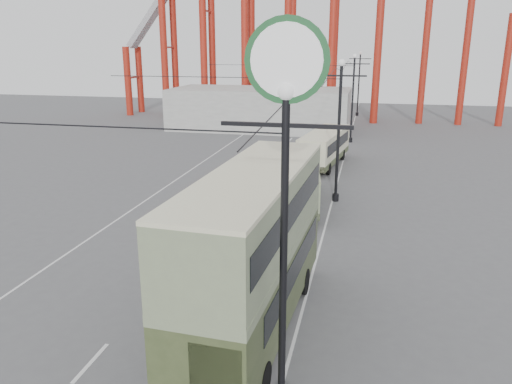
% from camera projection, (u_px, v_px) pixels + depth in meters
% --- Properties ---
extents(ground, '(160.00, 160.00, 0.00)m').
position_uv_depth(ground, '(145.00, 334.00, 18.22)').
color(ground, '#545457').
rests_on(ground, ground).
extents(road_markings, '(12.52, 120.00, 0.01)m').
position_uv_depth(road_markings, '(249.00, 188.00, 36.83)').
color(road_markings, silver).
rests_on(road_markings, ground).
extents(lamp_post_near, '(3.20, 0.44, 10.80)m').
position_uv_depth(lamp_post_near, '(285.00, 143.00, 12.00)').
color(lamp_post_near, black).
rests_on(lamp_post_near, ground).
extents(lamp_post_mid, '(3.20, 0.44, 9.32)m').
position_uv_depth(lamp_post_mid, '(339.00, 133.00, 32.54)').
color(lamp_post_mid, black).
rests_on(lamp_post_mid, ground).
extents(lamp_post_far, '(3.20, 0.44, 9.32)m').
position_uv_depth(lamp_post_far, '(353.00, 99.00, 53.12)').
color(lamp_post_far, black).
rests_on(lamp_post_far, ground).
extents(lamp_post_distant, '(3.20, 0.44, 9.32)m').
position_uv_depth(lamp_post_distant, '(359.00, 84.00, 73.69)').
color(lamp_post_distant, black).
rests_on(lamp_post_distant, ground).
extents(fairground_shed, '(22.00, 10.00, 5.00)m').
position_uv_depth(fairground_shed, '(260.00, 109.00, 62.76)').
color(fairground_shed, '#989893').
rests_on(fairground_shed, ground).
extents(double_decker_bus, '(3.40, 11.32, 6.01)m').
position_uv_depth(double_decker_bus, '(254.00, 244.00, 17.70)').
color(double_decker_bus, '#374324').
rests_on(double_decker_bus, ground).
extents(single_decker_green, '(3.59, 10.08, 2.79)m').
position_uv_depth(single_decker_green, '(301.00, 180.00, 32.94)').
color(single_decker_green, gray).
rests_on(single_decker_green, ground).
extents(single_decker_cream, '(3.76, 9.90, 3.00)m').
position_uv_depth(single_decker_cream, '(325.00, 147.00, 43.36)').
color(single_decker_cream, beige).
rests_on(single_decker_cream, ground).
extents(pedestrian, '(0.61, 0.42, 1.60)m').
position_uv_depth(pedestrian, '(270.00, 221.00, 27.57)').
color(pedestrian, black).
rests_on(pedestrian, ground).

